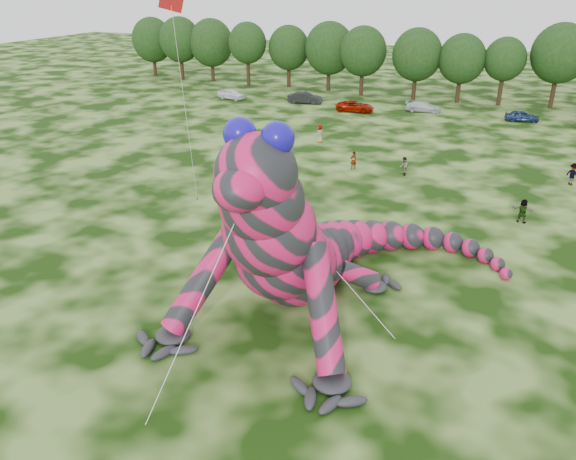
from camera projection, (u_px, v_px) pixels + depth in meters
The scene contains 24 objects.
ground at pixel (378, 339), 26.58m from camera, with size 240.00×240.00×0.00m, color #16330A.
inflatable_gecko at pixel (307, 201), 28.39m from camera, with size 17.88×21.24×10.62m, color #CC1556, non-canonical shape.
flying_kite at pixel (173, 20), 34.28m from camera, with size 2.32×4.19×15.03m.
tree_0 at pixel (153, 47), 93.69m from camera, with size 6.91×6.22×9.51m, color black, non-canonical shape.
tree_1 at pixel (181, 48), 90.42m from camera, with size 6.74×6.07×9.81m, color black, non-canonical shape.
tree_2 at pixel (212, 50), 89.14m from camera, with size 7.04×6.34×9.64m, color black, non-canonical shape.
tree_3 at pixel (248, 54), 85.15m from camera, with size 5.81×5.23×9.44m, color black, non-canonical shape.
tree_4 at pixel (289, 56), 84.43m from camera, with size 6.22×5.60×9.06m, color black, non-canonical shape.
tree_5 at pixel (329, 56), 81.71m from camera, with size 7.16×6.44×9.80m, color black, non-canonical shape.
tree_6 at pixel (363, 61), 78.31m from camera, with size 6.52×5.86×9.49m, color black, non-canonical shape.
tree_7 at pixel (416, 64), 75.74m from camera, with size 6.68×6.01×9.48m, color black, non-canonical shape.
tree_8 at pixel (461, 69), 73.90m from camera, with size 6.14×5.53×8.94m, color black, non-canonical shape.
tree_9 at pixel (503, 72), 72.37m from camera, with size 5.27×4.74×8.68m, color black, non-canonical shape.
tree_10 at pixel (558, 66), 70.75m from camera, with size 7.09×6.38×10.50m, color black, non-canonical shape.
car_0 at pixel (232, 94), 77.64m from camera, with size 1.62×4.04×1.38m, color white.
car_1 at pixel (305, 98), 75.00m from camera, with size 1.60×4.58×1.51m, color black.
car_2 at pixel (355, 106), 70.49m from camera, with size 2.18×4.74×1.32m, color #920E00.
car_3 at pixel (423, 107), 70.50m from camera, with size 1.78×4.39×1.27m, color silver.
car_4 at pixel (522, 116), 65.81m from camera, with size 1.54×3.82×1.30m, color navy.
spectator_0 at pixel (353, 160), 49.50m from camera, with size 0.59×0.39×1.62m, color gray.
spectator_4 at pixel (320, 134), 57.43m from camera, with size 0.89×0.58×1.83m, color gray.
spectator_1 at pixel (404, 166), 47.93m from camera, with size 0.79×0.61×1.62m, color gray.
spectator_2 at pixel (573, 174), 45.73m from camera, with size 1.19×0.68×1.84m, color gray.
spectator_5 at pixel (523, 211), 38.79m from camera, with size 1.59×0.51×1.71m, color gray.
Camera 1 is at (4.76, -21.93, 15.74)m, focal length 35.00 mm.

